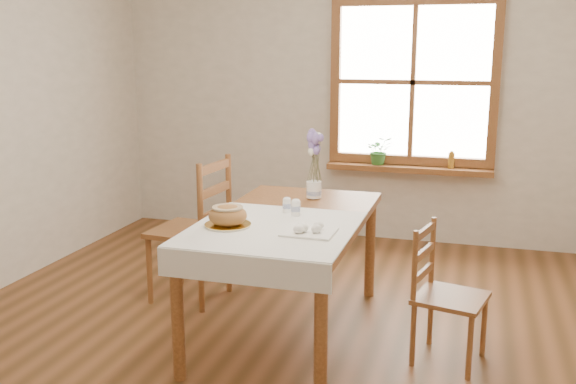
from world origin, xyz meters
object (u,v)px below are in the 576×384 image
flower_vase (314,191)px  dining_table (288,230)px  chair_left (189,228)px  bread_plate (228,225)px  chair_right (451,296)px

flower_vase → dining_table: bearing=-94.4°
chair_left → bread_plate: (0.58, -0.69, 0.26)m
dining_table → bread_plate: bearing=-126.2°
chair_left → chair_right: chair_left is taller
bread_plate → flower_vase: 0.88m
dining_table → chair_left: bearing=157.5°
chair_left → bread_plate: chair_left is taller
dining_table → bread_plate: (-0.25, -0.35, 0.10)m
flower_vase → bread_plate: bearing=-109.2°
chair_right → chair_left: bearing=89.1°
chair_left → bread_plate: size_ratio=3.98×
dining_table → bread_plate: size_ratio=6.26×
chair_right → bread_plate: chair_right is taller
chair_left → dining_table: bearing=72.7°
bread_plate → dining_table: bearing=53.8°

